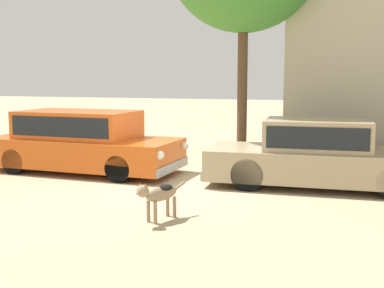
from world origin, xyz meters
name	(u,v)px	position (x,y,z in m)	size (l,w,h in m)	color
ground_plane	(165,187)	(0.00, 0.00, 0.00)	(80.00, 80.00, 0.00)	tan
parked_sedan_nearest	(82,140)	(-2.52, 0.97, 0.77)	(4.84, 2.02, 1.48)	#D15619
parked_sedan_second	(318,154)	(3.05, 0.98, 0.70)	(4.82, 1.92, 1.41)	tan
stray_dog_spotted	(159,193)	(0.79, -2.33, 0.45)	(0.51, 1.05, 0.68)	#997F60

